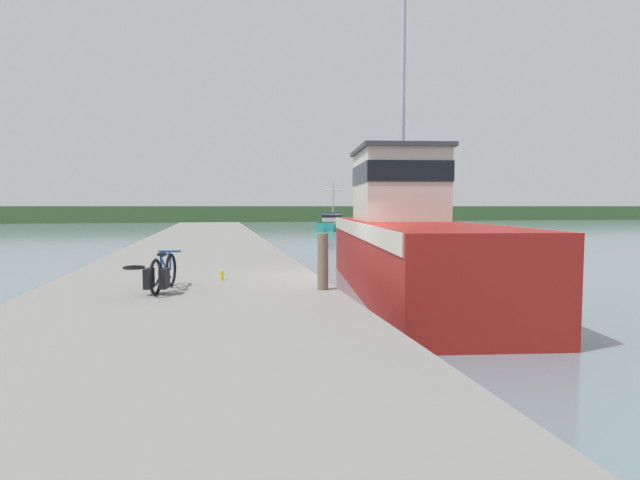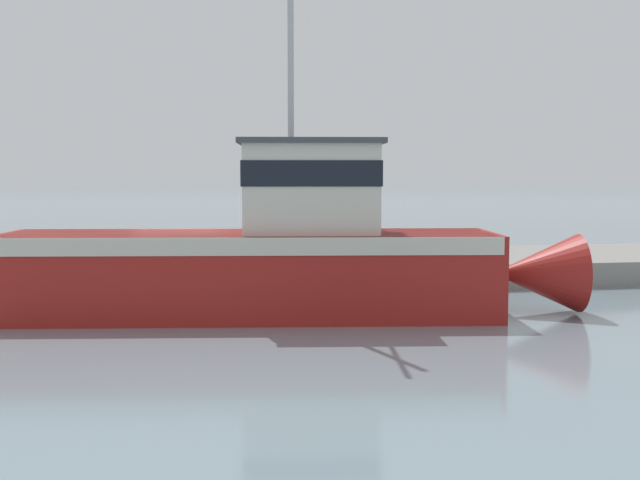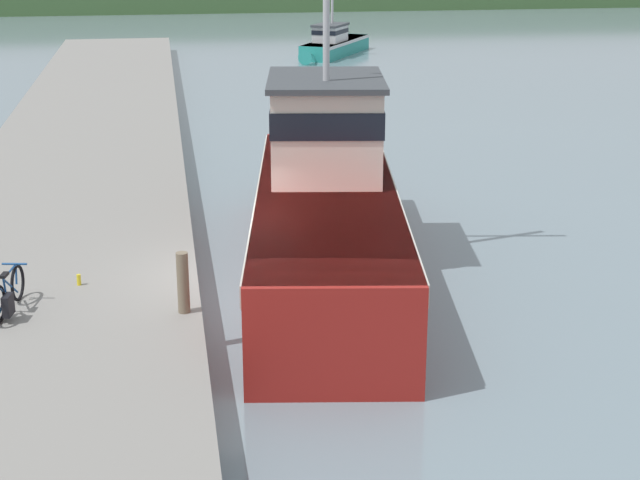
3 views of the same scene
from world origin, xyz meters
The scene contains 9 objects.
ground_plane centered at (0.00, 0.00, 0.00)m, with size 320.00×320.00×0.00m, color gray.
dock_pier centered at (-3.54, 0.00, 0.36)m, with size 5.79×80.00×0.72m, color gray.
far_shoreline centered at (30.00, 65.01, 1.16)m, with size 180.00×5.00×2.32m, color #426638.
fishing_boat_main centered at (2.19, 2.13, 1.45)m, with size 4.44×13.38×9.75m.
boat_orange_near centered at (8.28, 36.28, 0.66)m, with size 5.04×7.41×4.57m.
bicycle_touring centered at (-3.98, -1.37, 1.06)m, with size 0.61×1.66×0.73m.
mooring_post centered at (-0.95, -1.75, 1.27)m, with size 0.21×0.21×1.09m, color #756651.
hose_coil centered at (-5.05, 2.44, 0.75)m, with size 0.55×0.55×0.06m, color black.
water_bottle_by_bike centered at (-2.85, -0.11, 0.83)m, with size 0.08×0.08×0.21m, color yellow.
Camera 1 is at (-2.96, -11.07, 2.33)m, focal length 28.00 mm.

